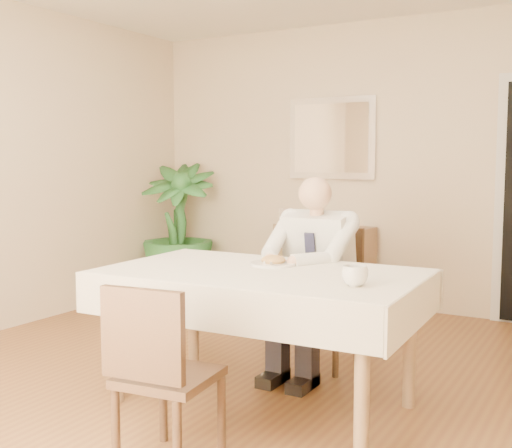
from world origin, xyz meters
The scene contains 16 objects.
room centered at (0.00, 0.00, 1.30)m, with size 5.00×5.02×2.60m.
mirror centered at (-0.40, 2.47, 1.55)m, with size 0.86×0.04×0.76m.
dining_table centered at (0.30, -0.12, 0.67)m, with size 1.75×1.07×0.75m.
chair_far centered at (0.30, 0.76, 0.51)m, with size 0.43×0.43×0.90m.
chair_near centered at (0.29, -1.00, 0.46)m, with size 0.43×0.43×0.82m.
seated_man centered at (0.30, 0.47, 0.69)m, with size 0.48×0.72×1.24m.
plate centered at (0.28, 0.06, 0.76)m, with size 0.26×0.26×0.02m, color white.
food centered at (0.28, 0.06, 0.78)m, with size 0.14×0.14×0.06m, color olive.
knife centered at (0.32, 0.00, 0.78)m, with size 0.01×0.01×0.13m, color silver.
fork centered at (0.24, 0.00, 0.78)m, with size 0.01×0.01×0.13m, color silver.
coffee_mug centered at (0.90, -0.28, 0.80)m, with size 0.13×0.13×0.10m, color white.
sideboard centered at (-0.40, 2.32, 0.37)m, with size 0.93×0.32×0.74m, color olive.
photo_frame_left centered at (-0.83, 2.35, 0.81)m, with size 0.10×0.02×0.14m, color silver.
photo_frame_center centered at (-0.54, 2.32, 0.81)m, with size 0.10×0.02×0.14m, color silver.
photo_frame_right centered at (-0.34, 2.39, 0.81)m, with size 0.10×0.02×0.14m, color silver.
potted_palm centered at (-1.89, 2.07, 0.66)m, with size 0.74×0.74×1.31m, color #225723.
Camera 1 is at (1.99, -3.12, 1.36)m, focal length 45.00 mm.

